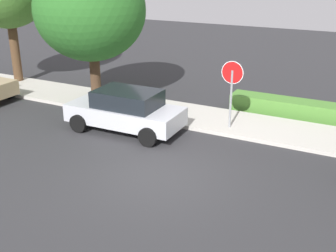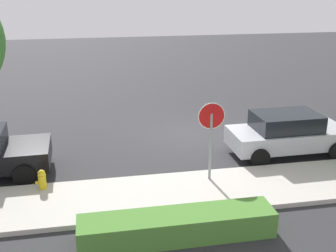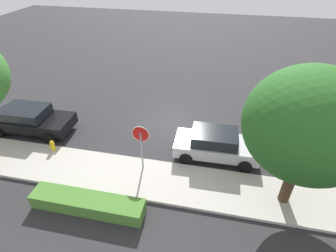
% 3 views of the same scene
% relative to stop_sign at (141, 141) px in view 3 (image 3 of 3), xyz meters
% --- Properties ---
extents(ground_plane, '(60.00, 60.00, 0.00)m').
position_rel_stop_sign_xyz_m(ground_plane, '(-0.65, -4.11, -1.72)').
color(ground_plane, '#2D2D30').
extents(sidewalk_curb, '(32.00, 2.41, 0.14)m').
position_rel_stop_sign_xyz_m(sidewalk_curb, '(-0.65, 0.61, -1.65)').
color(sidewalk_curb, beige).
rests_on(sidewalk_curb, ground_plane).
extents(stop_sign, '(0.79, 0.08, 2.50)m').
position_rel_stop_sign_xyz_m(stop_sign, '(0.00, 0.00, 0.00)').
color(stop_sign, gray).
rests_on(stop_sign, ground_plane).
extents(parked_car_silver, '(4.09, 1.98, 1.48)m').
position_rel_stop_sign_xyz_m(parked_car_silver, '(-3.24, -1.65, -0.96)').
color(parked_car_silver, silver).
rests_on(parked_car_silver, ground_plane).
extents(parked_car_black, '(4.60, 2.17, 1.46)m').
position_rel_stop_sign_xyz_m(parked_car_black, '(7.04, -1.79, -0.97)').
color(parked_car_black, black).
rests_on(parked_car_black, ground_plane).
extents(street_tree_near_corner, '(4.41, 4.41, 5.81)m').
position_rel_stop_sign_xyz_m(street_tree_near_corner, '(-6.15, 0.48, 2.08)').
color(street_tree_near_corner, '#422D1E').
rests_on(street_tree_near_corner, ground_plane).
extents(fire_hydrant, '(0.30, 0.22, 0.72)m').
position_rel_stop_sign_xyz_m(fire_hydrant, '(4.83, -0.29, -1.36)').
color(fire_hydrant, gold).
rests_on(fire_hydrant, ground_plane).
extents(front_yard_hedge, '(4.61, 0.91, 0.64)m').
position_rel_stop_sign_xyz_m(front_yard_hedge, '(1.53, 2.60, -1.40)').
color(front_yard_hedge, '#4C8433').
rests_on(front_yard_hedge, ground_plane).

